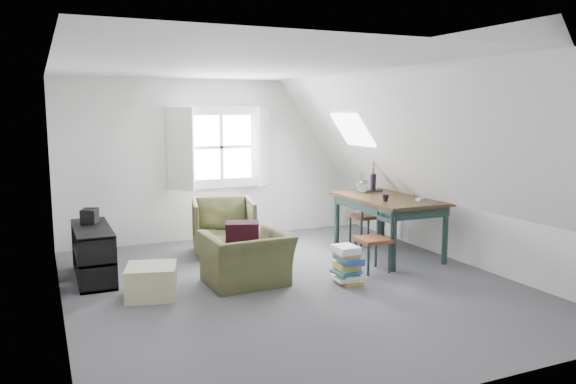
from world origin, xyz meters
name	(u,v)px	position (x,y,z in m)	size (l,w,h in m)	color
floor	(292,285)	(0.00, 0.00, 0.00)	(5.50, 5.50, 0.00)	#4D4C51
ceiling	(293,67)	(0.00, 0.00, 2.50)	(5.50, 5.50, 0.00)	white
wall_back	(221,160)	(0.00, 2.75, 1.25)	(5.00, 5.00, 0.00)	silver
wall_front	(456,224)	(0.00, -2.75, 1.25)	(5.00, 5.00, 0.00)	silver
wall_left	(56,192)	(-2.50, 0.00, 1.25)	(5.50, 5.50, 0.00)	silver
wall_right	(465,170)	(2.50, 0.00, 1.25)	(5.50, 5.50, 0.00)	silver
slope_left	(154,136)	(-1.55, 0.00, 1.78)	(5.50, 5.50, 0.00)	white
slope_right	(406,131)	(1.55, 0.00, 1.78)	(5.50, 5.50, 0.00)	white
dormer_window	(222,147)	(0.00, 2.68, 1.45)	(1.71, 0.35, 1.30)	white
skylight	(353,130)	(1.55, 1.30, 1.75)	(0.55, 0.75, 0.04)	white
armchair_near	(247,284)	(-0.48, 0.24, 0.00)	(0.95, 0.83, 0.62)	#484A28
armchair_far	(224,254)	(-0.29, 1.72, 0.00)	(0.84, 0.87, 0.79)	#484A28
throw_pillow	(242,237)	(-0.48, 0.39, 0.54)	(0.39, 0.11, 0.39)	#340E1D
ottoman	(152,281)	(-1.58, 0.25, 0.18)	(0.53, 0.53, 0.35)	tan
dining_table	(388,205)	(1.81, 0.74, 0.72)	(0.99, 1.65, 0.83)	#32210E
demijohn	(362,185)	(1.66, 1.19, 0.94)	(0.20, 0.20, 0.29)	silver
vase_twigs	(373,182)	(1.91, 1.29, 0.97)	(0.08, 0.09, 0.65)	black
cup	(385,201)	(1.56, 0.44, 0.83)	(0.09, 0.09, 0.09)	black
paper_box	(420,199)	(2.01, 0.29, 0.84)	(0.11, 0.07, 0.04)	white
dining_chair_far	(366,216)	(1.85, 1.36, 0.45)	(0.40, 0.40, 0.86)	#5F2812
dining_chair_near	(375,238)	(1.19, 0.11, 0.42)	(0.38, 0.38, 0.82)	#5F2812
media_shelf	(94,256)	(-2.10, 1.19, 0.29)	(0.42, 1.25, 0.64)	black
electronics_box	(90,217)	(-2.10, 1.48, 0.72)	(0.17, 0.24, 0.19)	black
magazine_stack	(347,264)	(0.63, -0.19, 0.22)	(0.33, 0.40, 0.44)	#B29933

